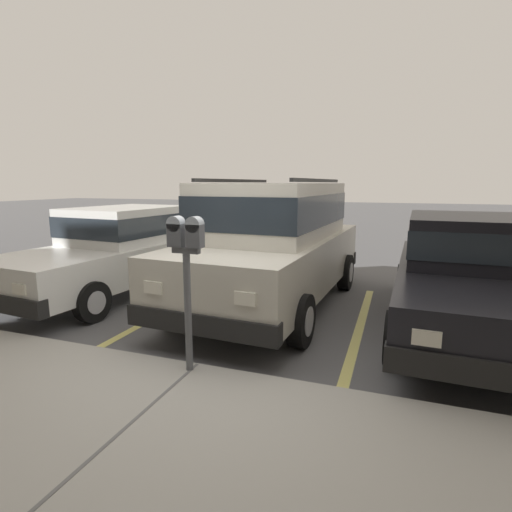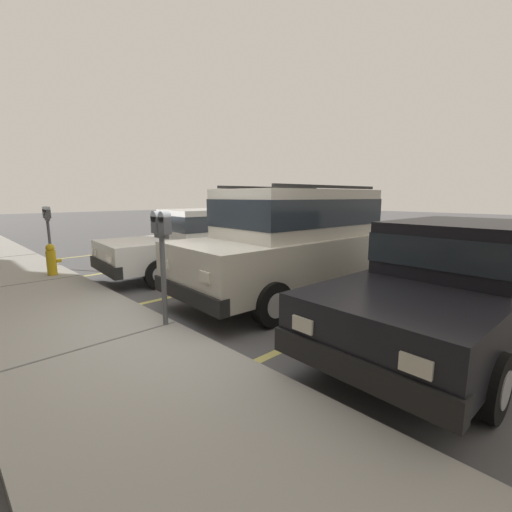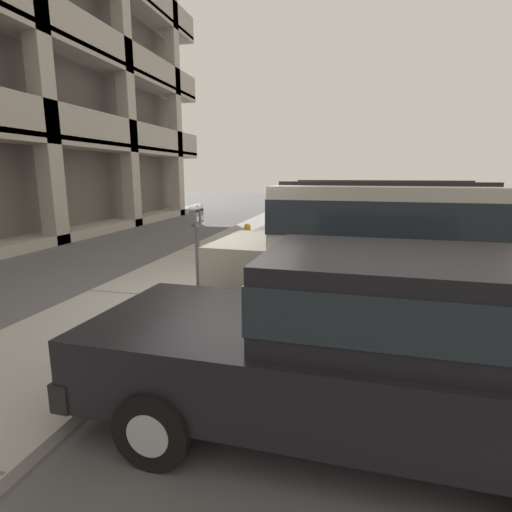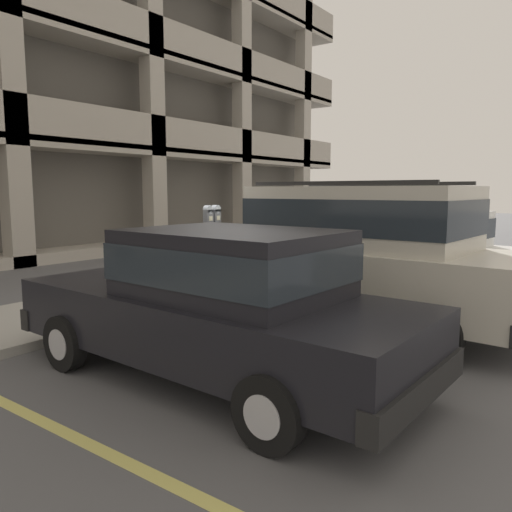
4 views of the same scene
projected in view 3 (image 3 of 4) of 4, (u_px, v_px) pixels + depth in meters
name	position (u px, v px, depth m)	size (l,w,h in m)	color
ground_plane	(219.00, 310.00, 6.52)	(80.00, 80.00, 0.10)	#565659
sidewalk	(146.00, 298.00, 6.79)	(40.00, 2.20, 0.12)	#9E9B93
parking_stall_lines	(313.00, 288.00, 7.60)	(11.80, 4.80, 0.01)	#DBD16B
silver_suv	(376.00, 248.00, 5.75)	(2.21, 4.88, 2.03)	beige
red_sedan	(366.00, 340.00, 3.21)	(1.97, 4.55, 1.54)	black
dark_hatchback	(360.00, 236.00, 8.59)	(2.12, 4.62, 1.54)	silver
parking_meter_near	(197.00, 229.00, 6.35)	(0.35, 0.12, 1.54)	#595B60
parking_meter_far	(269.00, 205.00, 11.93)	(0.35, 0.12, 1.48)	#47474C
fire_hydrant	(248.00, 237.00, 10.83)	(0.30, 0.30, 0.70)	gold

